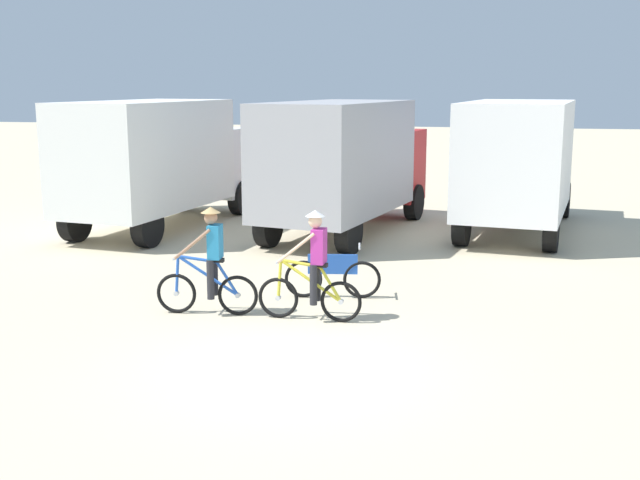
% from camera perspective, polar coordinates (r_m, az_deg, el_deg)
% --- Properties ---
extents(ground_plane, '(120.00, 120.00, 0.00)m').
position_cam_1_polar(ground_plane, '(10.84, -2.05, -9.22)').
color(ground_plane, beige).
extents(box_truck_white_box, '(3.20, 6.99, 3.35)m').
position_cam_1_polar(box_truck_white_box, '(21.13, -11.61, 5.86)').
color(box_truck_white_box, white).
rests_on(box_truck_white_box, ground).
extents(box_truck_grey_hauler, '(3.60, 7.07, 3.35)m').
position_cam_1_polar(box_truck_grey_hauler, '(19.97, 1.79, 5.78)').
color(box_truck_grey_hauler, '#9E9EA3').
rests_on(box_truck_grey_hauler, ground).
extents(box_truck_avon_van, '(3.22, 7.00, 3.35)m').
position_cam_1_polar(box_truck_avon_van, '(20.82, 14.21, 5.66)').
color(box_truck_avon_van, white).
rests_on(box_truck_avon_van, ground).
extents(cyclist_orange_shirt, '(1.73, 0.52, 1.82)m').
position_cam_1_polar(cyclist_orange_shirt, '(13.14, -7.98, -1.80)').
color(cyclist_orange_shirt, black).
rests_on(cyclist_orange_shirt, ground).
extents(cyclist_cowboy_hat, '(1.73, 0.52, 1.82)m').
position_cam_1_polar(cyclist_cowboy_hat, '(12.68, -0.52, -2.16)').
color(cyclist_cowboy_hat, black).
rests_on(cyclist_cowboy_hat, ground).
extents(bicycle_spare, '(1.72, 0.50, 0.97)m').
position_cam_1_polar(bicycle_spare, '(14.12, 0.94, -2.63)').
color(bicycle_spare, black).
rests_on(bicycle_spare, ground).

